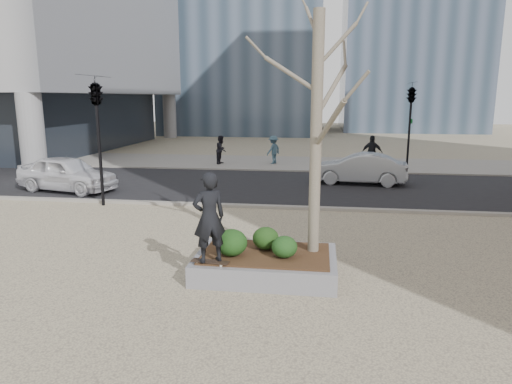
# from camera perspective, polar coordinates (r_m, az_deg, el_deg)

# --- Properties ---
(ground) EXTENTS (120.00, 120.00, 0.00)m
(ground) POSITION_cam_1_polar(r_m,az_deg,el_deg) (10.23, -4.41, -9.91)
(ground) COLOR #BDB08B
(ground) RESTS_ON ground
(street) EXTENTS (60.00, 8.00, 0.02)m
(street) POSITION_cam_1_polar(r_m,az_deg,el_deg) (19.76, 1.81, 0.79)
(street) COLOR black
(street) RESTS_ON ground
(far_sidewalk) EXTENTS (60.00, 6.00, 0.02)m
(far_sidewalk) POSITION_cam_1_polar(r_m,az_deg,el_deg) (26.63, 3.46, 3.64)
(far_sidewalk) COLOR gray
(far_sidewalk) RESTS_ON ground
(planter) EXTENTS (3.00, 2.00, 0.45)m
(planter) POSITION_cam_1_polar(r_m,az_deg,el_deg) (10.00, 1.25, -9.03)
(planter) COLOR gray
(planter) RESTS_ON ground
(planter_mulch) EXTENTS (2.70, 1.70, 0.04)m
(planter_mulch) POSITION_cam_1_polar(r_m,az_deg,el_deg) (9.91, 1.26, -7.71)
(planter_mulch) COLOR #382314
(planter_mulch) RESTS_ON planter
(sycamore_tree) EXTENTS (2.80, 2.80, 6.60)m
(sycamore_tree) POSITION_cam_1_polar(r_m,az_deg,el_deg) (9.58, 7.64, 11.76)
(sycamore_tree) COLOR gray
(sycamore_tree) RESTS_ON planter_mulch
(shrub_left) EXTENTS (0.67, 0.67, 0.57)m
(shrub_left) POSITION_cam_1_polar(r_m,az_deg,el_deg) (9.66, -3.09, -6.34)
(shrub_left) COLOR #1D3D13
(shrub_left) RESTS_ON planter_mulch
(shrub_middle) EXTENTS (0.58, 0.58, 0.49)m
(shrub_middle) POSITION_cam_1_polar(r_m,az_deg,el_deg) (10.07, 1.22, -5.79)
(shrub_middle) COLOR #143C13
(shrub_middle) RESTS_ON planter_mulch
(shrub_right) EXTENTS (0.54, 0.54, 0.46)m
(shrub_right) POSITION_cam_1_polar(r_m,az_deg,el_deg) (9.57, 3.57, -6.86)
(shrub_right) COLOR #123B16
(shrub_right) RESTS_ON planter_mulch
(skateboard) EXTENTS (0.80, 0.30, 0.08)m
(skateboard) POSITION_cam_1_polar(r_m,az_deg,el_deg) (9.39, -5.76, -8.79)
(skateboard) COLOR black
(skateboard) RESTS_ON planter
(skateboarder) EXTENTS (0.80, 0.72, 1.83)m
(skateboarder) POSITION_cam_1_polar(r_m,az_deg,el_deg) (9.10, -5.88, -3.17)
(skateboarder) COLOR black
(skateboarder) RESTS_ON skateboard
(police_car) EXTENTS (4.47, 2.61, 1.43)m
(police_car) POSITION_cam_1_polar(r_m,az_deg,el_deg) (20.05, -22.56, 2.15)
(police_car) COLOR white
(police_car) RESTS_ON street
(car_silver) EXTENTS (4.23, 1.86, 1.35)m
(car_silver) POSITION_cam_1_polar(r_m,az_deg,el_deg) (20.58, 12.74, 2.88)
(car_silver) COLOR #9B9EA2
(car_silver) RESTS_ON street
(pedestrian_a) EXTENTS (0.70, 0.85, 1.60)m
(pedestrian_a) POSITION_cam_1_polar(r_m,az_deg,el_deg) (26.22, -4.36, 5.29)
(pedestrian_a) COLOR black
(pedestrian_a) RESTS_ON far_sidewalk
(pedestrian_b) EXTENTS (1.06, 1.19, 1.60)m
(pedestrian_b) POSITION_cam_1_polar(r_m,az_deg,el_deg) (26.20, 2.19, 5.31)
(pedestrian_b) COLOR #395666
(pedestrian_b) RESTS_ON far_sidewalk
(pedestrian_c) EXTENTS (1.14, 0.64, 1.83)m
(pedestrian_c) POSITION_cam_1_polar(r_m,az_deg,el_deg) (24.35, 14.30, 4.73)
(pedestrian_c) COLOR black
(pedestrian_c) RESTS_ON far_sidewalk
(traffic_light_near) EXTENTS (0.60, 2.48, 4.50)m
(traffic_light_near) POSITION_cam_1_polar(r_m,az_deg,el_deg) (16.77, -19.02, 5.92)
(traffic_light_near) COLOR black
(traffic_light_near) RESTS_ON ground
(traffic_light_far) EXTENTS (0.60, 2.48, 4.50)m
(traffic_light_far) POSITION_cam_1_polar(r_m,az_deg,el_deg) (24.33, 18.63, 7.58)
(traffic_light_far) COLOR black
(traffic_light_far) RESTS_ON ground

